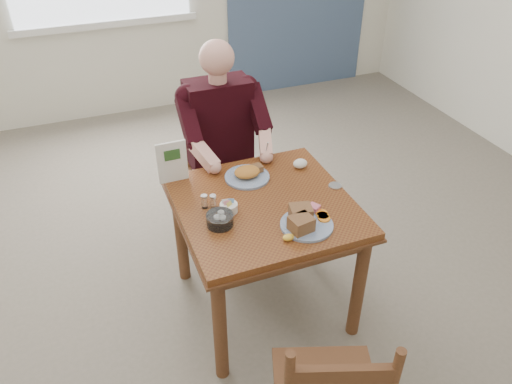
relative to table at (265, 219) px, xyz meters
name	(u,v)px	position (x,y,z in m)	size (l,w,h in m)	color
floor	(264,301)	(0.00, 0.00, -0.64)	(6.00, 6.00, 0.00)	#6C6557
lemon_wedge	(288,237)	(-0.01, -0.32, 0.13)	(0.06, 0.04, 0.03)	yellow
napkin	(300,164)	(0.32, 0.25, 0.14)	(0.08, 0.07, 0.05)	white
metal_dish	(335,186)	(0.42, 0.00, 0.12)	(0.07, 0.07, 0.01)	silver
table	(265,219)	(0.00, 0.00, 0.00)	(0.92, 0.92, 0.75)	brown
chair_far	(220,171)	(0.00, 0.80, -0.16)	(0.42, 0.42, 0.95)	brown
diner	(223,133)	(0.00, 0.71, 0.17)	(0.53, 0.56, 1.39)	tan
near_plate	(304,220)	(0.11, -0.25, 0.14)	(0.28, 0.27, 0.09)	white
far_plate	(248,174)	(0.00, 0.26, 0.14)	(0.29, 0.29, 0.07)	white
caddy	(229,208)	(-0.20, -0.01, 0.14)	(0.10, 0.10, 0.07)	white
shakers	(209,201)	(-0.29, 0.06, 0.15)	(0.09, 0.06, 0.08)	white
creamer	(220,220)	(-0.28, -0.10, 0.14)	(0.18, 0.18, 0.06)	white
menu	(172,162)	(-0.40, 0.38, 0.24)	(0.17, 0.02, 0.24)	white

